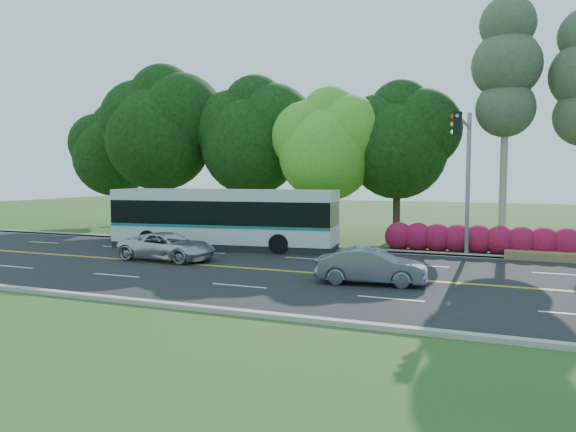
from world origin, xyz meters
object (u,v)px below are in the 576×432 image
at_px(traffic_signal, 465,160).
at_px(suv, 168,246).
at_px(transit_bus, 224,219).
at_px(sedan, 371,266).

distance_m(traffic_signal, suv, 14.30).
height_order(traffic_signal, suv, traffic_signal).
bearing_deg(traffic_signal, transit_bus, -179.00).
bearing_deg(sedan, traffic_signal, -28.06).
bearing_deg(suv, traffic_signal, -68.00).
bearing_deg(transit_bus, sedan, -41.31).
bearing_deg(transit_bus, traffic_signal, -6.44).
distance_m(transit_bus, sedan, 11.75).
distance_m(transit_bus, suv, 4.70).
height_order(transit_bus, suv, transit_bus).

